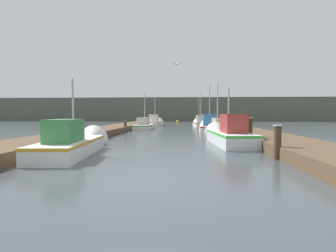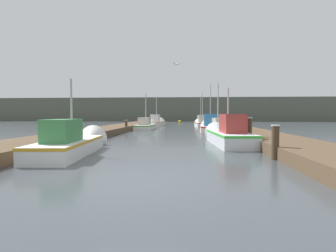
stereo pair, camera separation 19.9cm
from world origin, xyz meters
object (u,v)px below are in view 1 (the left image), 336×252
Objects in this scene: mooring_piling_3 at (249,131)px; fishing_boat_7 at (199,122)px; fishing_boat_0 at (76,142)px; seagull_lead at (177,64)px; mooring_piling_1 at (277,142)px; fishing_boat_4 at (145,125)px; fishing_boat_5 at (200,123)px; fishing_boat_6 at (155,122)px; channel_buoy at (178,122)px; fishing_boat_2 at (217,130)px; mooring_piling_2 at (125,126)px; fishing_boat_3 at (209,127)px; fishing_boat_1 at (227,135)px; mooring_piling_0 at (211,121)px.

fishing_boat_7 is at bearing 92.25° from mooring_piling_3.
fishing_boat_0 is 11.82× the size of seagull_lead.
mooring_piling_1 is 12.01m from seagull_lead.
fishing_boat_4 is at bearing -115.25° from fishing_boat_7.
seagull_lead reaches higher than mooring_piling_3.
mooring_piling_3 is at bearing -90.58° from fishing_boat_5.
fishing_boat_6 is 3.88× the size of mooring_piling_3.
fishing_boat_7 is at bearing 72.30° from fishing_boat_0.
channel_buoy is (3.05, 21.04, -0.19)m from fishing_boat_4.
fishing_boat_2 reaches higher than mooring_piling_3.
mooring_piling_3 is 36.24m from channel_buoy.
fishing_boat_6 is at bearing 148.64° from fishing_boat_5.
mooring_piling_1 is (7.80, -1.21, 0.19)m from fishing_boat_0.
fishing_boat_0 is at bearing -94.80° from channel_buoy.
fishing_boat_5 is 4.52× the size of channel_buoy.
fishing_boat_5 is at bearing -23.09° from fishing_boat_6.
fishing_boat_4 is at bearing 79.99° from seagull_lead.
channel_buoy is (4.27, 25.57, -0.37)m from mooring_piling_2.
fishing_boat_3 reaches higher than fishing_boat_6.
fishing_boat_6 is at bearing 69.00° from seagull_lead.
fishing_boat_1 is 5.89× the size of mooring_piling_2.
fishing_boat_5 is at bearing -78.13° from channel_buoy.
fishing_boat_3 is 0.88× the size of fishing_boat_4.
fishing_boat_3 is 1.02× the size of fishing_boat_7.
fishing_boat_3 is 0.99× the size of fishing_boat_6.
fishing_boat_6 reaches higher than fishing_boat_1.
seagull_lead is at bearing -122.37° from fishing_boat_3.
fishing_boat_4 is 10.82m from seagull_lead.
fishing_boat_2 is at bearing 99.34° from mooring_piling_3.
seagull_lead reaches higher than mooring_piling_2.
fishing_boat_3 is at bearing -35.36° from fishing_boat_4.
mooring_piling_3 is (8.87, -10.37, 0.19)m from mooring_piling_2.
fishing_boat_6 is (-6.23, 3.19, 0.02)m from fishing_boat_5.
mooring_piling_2 is (-7.85, 9.58, 0.06)m from fishing_boat_1.
fishing_boat_0 is 1.00× the size of fishing_boat_2.
fishing_boat_6 reaches higher than fishing_boat_4.
fishing_boat_0 is 5.54× the size of channel_buoy.
seagull_lead reaches higher than channel_buoy.
mooring_piling_2 is 2.03× the size of seagull_lead.
mooring_piling_2 is (-7.78, -17.28, 0.15)m from fishing_boat_7.
mooring_piling_1 is 1.10× the size of channel_buoy.
mooring_piling_2 is 25.92m from channel_buoy.
fishing_boat_3 reaches higher than mooring_piling_3.
mooring_piling_2 is at bearing -99.48° from channel_buoy.
fishing_boat_3 is at bearing 57.82° from fishing_boat_0.
fishing_boat_6 reaches higher than mooring_piling_3.
mooring_piling_1 is at bearing -90.01° from mooring_piling_0.
fishing_boat_7 is at bearing 84.27° from fishing_boat_5.
mooring_piling_0 is 0.97× the size of mooring_piling_3.
fishing_boat_2 is at bearing -92.95° from fishing_boat_5.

